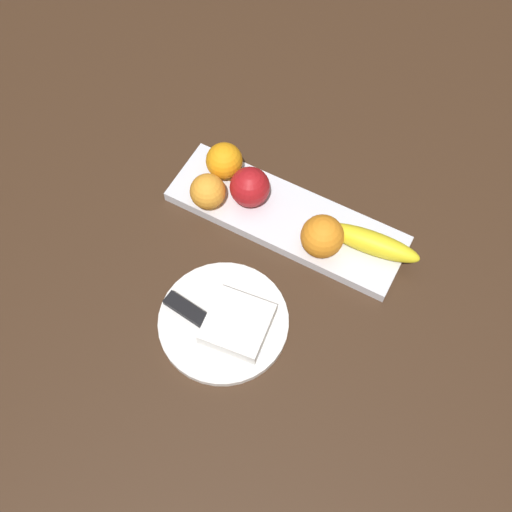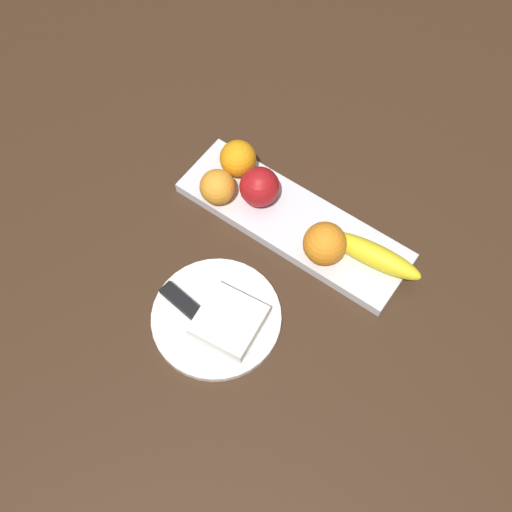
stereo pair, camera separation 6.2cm
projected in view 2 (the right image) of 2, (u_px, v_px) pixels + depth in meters
name	position (u px, v px, depth m)	size (l,w,h in m)	color
ground_plane	(282.00, 218.00, 1.13)	(2.40, 2.40, 0.00)	#392517
fruit_tray	(293.00, 222.00, 1.11)	(0.43, 0.13, 0.02)	silver
apple	(258.00, 188.00, 1.09)	(0.07, 0.07, 0.07)	#AA161B
banana	(374.00, 255.00, 1.04)	(0.17, 0.04, 0.04)	yellow
orange_near_apple	(325.00, 244.00, 1.04)	(0.07, 0.07, 0.07)	orange
orange_near_banana	(238.00, 158.00, 1.12)	(0.07, 0.07, 0.07)	orange
orange_center	(217.00, 187.00, 1.10)	(0.06, 0.06, 0.06)	orange
dinner_plate	(216.00, 318.00, 1.03)	(0.21, 0.21, 0.01)	white
folded_napkin	(229.00, 322.00, 1.00)	(0.10, 0.10, 0.03)	white
knife	(191.00, 309.00, 1.02)	(0.18, 0.04, 0.01)	silver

